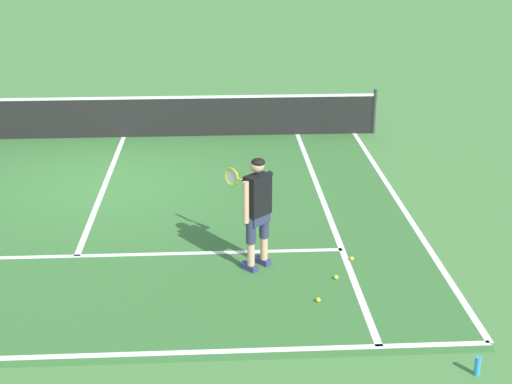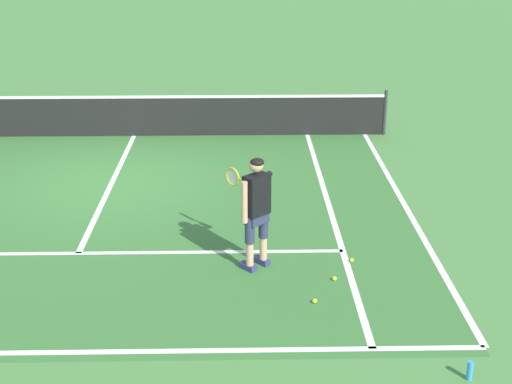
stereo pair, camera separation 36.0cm
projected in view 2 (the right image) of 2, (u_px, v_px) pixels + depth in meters
ground_plane at (112, 182)px, 14.31m from camera, size 80.00×80.00×0.00m
court_inner_surface at (100, 209)px, 13.03m from camera, size 10.98×9.55×0.00m
line_baseline at (31, 353)px, 8.76m from camera, size 10.98×0.10×0.01m
line_service at (78, 253)px, 11.32m from camera, size 8.23×0.10×0.01m
line_centre_service at (112, 182)px, 14.31m from camera, size 0.10×6.40×0.01m
line_singles_right at (329, 207)px, 13.11m from camera, size 0.10×9.15×0.01m
line_doubles_right at (405, 206)px, 13.13m from camera, size 0.10×9.15×0.01m
tennis_net at (133, 115)px, 17.12m from camera, size 11.96×0.08×1.07m
tennis_player at (256, 205)px, 10.55m from camera, size 0.72×1.17×1.71m
tennis_ball_near_feet at (352, 260)px, 11.03m from camera, size 0.07×0.07×0.07m
tennis_ball_by_baseline at (334, 279)px, 10.47m from camera, size 0.07×0.07×0.07m
tennis_ball_mid_court at (315, 301)px, 9.87m from camera, size 0.07×0.07×0.07m
water_bottle at (470, 371)px, 8.22m from camera, size 0.07×0.07×0.24m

